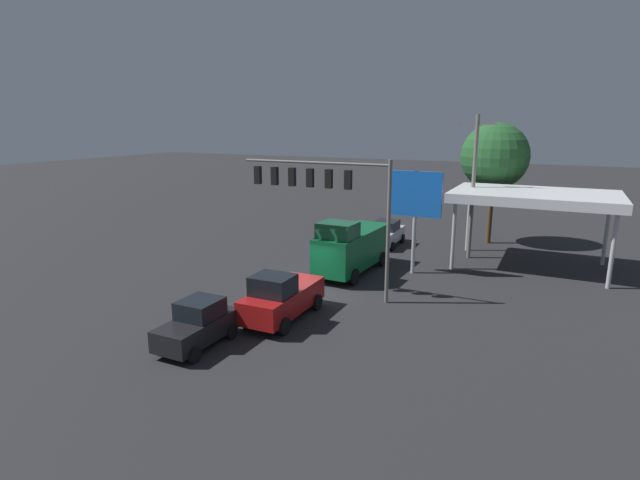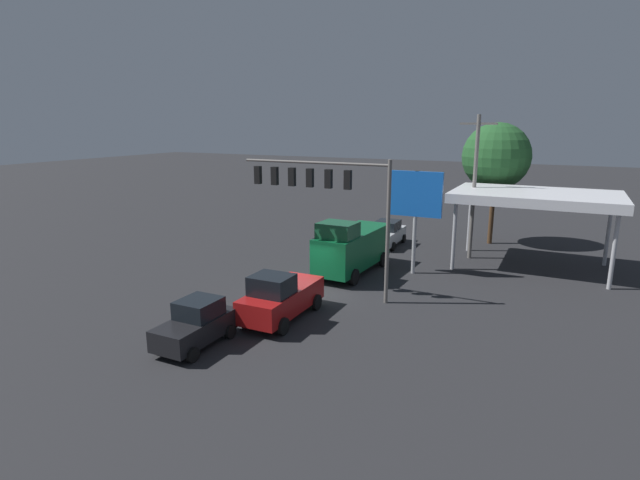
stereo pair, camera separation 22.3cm
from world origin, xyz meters
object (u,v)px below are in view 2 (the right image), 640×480
Objects in this scene: delivery_truck at (352,247)px; pickup_parked at (280,297)px; price_sign at (416,198)px; street_tree at (496,157)px; hatchback_crossing at (196,324)px; sedan_far at (387,233)px; traffic_signal_assembly at (322,188)px; utility_pole at (474,184)px.

delivery_truck reaches higher than pickup_parked.
price_sign is 1.22× the size of pickup_parked.
street_tree is (-3.13, -10.42, 1.97)m from price_sign.
sedan_far is at bearing 175.82° from hatchback_crossing.
traffic_signal_assembly is at bearing 67.71° from street_tree.
street_tree is (-6.64, -16.19, 0.88)m from traffic_signal_assembly.
delivery_truck is 0.74× the size of street_tree.
hatchback_crossing is 0.85× the size of sedan_far.
pickup_parked is at bearing 157.07° from hatchback_crossing.
utility_pole is 1.87× the size of pickup_parked.
price_sign is 1.43× the size of sedan_far.
utility_pole is 21.42m from hatchback_crossing.
price_sign reaches higher than sedan_far.
price_sign is 1.68× the size of hatchback_crossing.
traffic_signal_assembly is 1.25× the size of delivery_truck.
traffic_signal_assembly is at bearing 58.74° from price_sign.
utility_pole is 1.53× the size of price_sign.
price_sign is at bearing -121.26° from traffic_signal_assembly.
pickup_parked is at bearing 1.71° from delivery_truck.
delivery_truck is (-1.81, -12.49, 0.75)m from hatchback_crossing.
utility_pole is at bearing -118.60° from traffic_signal_assembly.
price_sign is at bearing 64.47° from utility_pole.
hatchback_crossing is (1.78, 8.47, -4.89)m from traffic_signal_assembly.
street_tree is at bearing 119.55° from sedan_far.
traffic_signal_assembly reaches higher than pickup_parked.
utility_pole is 1.05× the size of street_tree.
delivery_truck is (-0.38, 7.93, 0.74)m from sedan_far.
delivery_truck is at bearing 178.61° from pickup_parked.
price_sign is 0.93× the size of delivery_truck.
street_tree is at bearing -112.29° from traffic_signal_assembly.
hatchback_crossing is (7.79, 19.50, -4.22)m from utility_pole.
pickup_parked is at bearing 89.06° from traffic_signal_assembly.
delivery_truck is at bearing -90.55° from traffic_signal_assembly.
price_sign is at bearing 159.48° from hatchback_crossing.
price_sign is 8.21m from sedan_far.
street_tree reaches higher than hatchback_crossing.
hatchback_crossing is at bearing -23.40° from pickup_parked.
traffic_signal_assembly is at bearing -0.04° from sedan_far.
street_tree reaches higher than pickup_parked.
traffic_signal_assembly is at bearing 61.40° from utility_pole.
sedan_far is at bearing 31.24° from street_tree.
sedan_far is 16.37m from pickup_parked.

